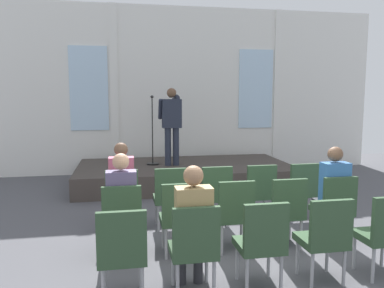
% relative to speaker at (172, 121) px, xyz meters
% --- Properties ---
extents(ground_plane, '(15.58, 15.58, 0.00)m').
position_rel_speaker_xyz_m(ground_plane, '(0.30, -4.46, -1.44)').
color(ground_plane, '#4C4C51').
extents(rear_partition, '(10.81, 0.14, 4.23)m').
position_rel_speaker_xyz_m(rear_partition, '(0.31, 1.53, 0.68)').
color(rear_partition, silver).
rests_on(rear_partition, ground).
extents(stage_platform, '(4.74, 2.38, 0.44)m').
position_rel_speaker_xyz_m(stage_platform, '(0.30, 0.04, -1.22)').
color(stage_platform, '#3F3833').
rests_on(stage_platform, ground).
extents(speaker, '(0.52, 0.69, 1.71)m').
position_rel_speaker_xyz_m(speaker, '(0.00, 0.00, 0.00)').
color(speaker, '#232838').
rests_on(speaker, stage_platform).
extents(mic_stand, '(0.28, 0.28, 1.55)m').
position_rel_speaker_xyz_m(mic_stand, '(-0.41, 0.17, -0.66)').
color(mic_stand, black).
rests_on(mic_stand, stage_platform).
extents(chair_r0_c0, '(0.46, 0.44, 0.94)m').
position_rel_speaker_xyz_m(chair_r0_c0, '(-1.10, -2.86, -0.90)').
color(chair_r0_c0, '#99999E').
rests_on(chair_r0_c0, ground).
extents(audience_r0_c0, '(0.36, 0.39, 1.31)m').
position_rel_speaker_xyz_m(audience_r0_c0, '(-1.10, -2.78, -0.71)').
color(audience_r0_c0, '#2D2D33').
rests_on(audience_r0_c0, ground).
extents(chair_r0_c1, '(0.46, 0.44, 0.94)m').
position_rel_speaker_xyz_m(chair_r0_c1, '(-0.40, -2.86, -0.90)').
color(chair_r0_c1, '#99999E').
rests_on(chair_r0_c1, ground).
extents(chair_r0_c2, '(0.46, 0.44, 0.94)m').
position_rel_speaker_xyz_m(chair_r0_c2, '(0.30, -2.86, -0.90)').
color(chair_r0_c2, '#99999E').
rests_on(chair_r0_c2, ground).
extents(chair_r0_c3, '(0.46, 0.44, 0.94)m').
position_rel_speaker_xyz_m(chair_r0_c3, '(0.99, -2.86, -0.90)').
color(chair_r0_c3, '#99999E').
rests_on(chair_r0_c3, ground).
extents(chair_r0_c4, '(0.46, 0.44, 0.94)m').
position_rel_speaker_xyz_m(chair_r0_c4, '(1.69, -2.86, -0.90)').
color(chair_r0_c4, '#99999E').
rests_on(chair_r0_c4, ground).
extents(chair_r1_c0, '(0.46, 0.44, 0.94)m').
position_rel_speaker_xyz_m(chair_r1_c0, '(-1.10, -3.85, -0.90)').
color(chair_r1_c0, '#99999E').
rests_on(chair_r1_c0, ground).
extents(audience_r1_c0, '(0.36, 0.39, 1.30)m').
position_rel_speaker_xyz_m(audience_r1_c0, '(-1.10, -3.77, -0.71)').
color(audience_r1_c0, '#2D2D33').
rests_on(audience_r1_c0, ground).
extents(chair_r1_c1, '(0.46, 0.44, 0.94)m').
position_rel_speaker_xyz_m(chair_r1_c1, '(-0.40, -3.85, -0.90)').
color(chair_r1_c1, '#99999E').
rests_on(chair_r1_c1, ground).
extents(chair_r1_c2, '(0.46, 0.44, 0.94)m').
position_rel_speaker_xyz_m(chair_r1_c2, '(0.30, -3.85, -0.90)').
color(chair_r1_c2, '#99999E').
rests_on(chair_r1_c2, ground).
extents(chair_r1_c3, '(0.46, 0.44, 0.94)m').
position_rel_speaker_xyz_m(chair_r1_c3, '(0.99, -3.85, -0.90)').
color(chair_r1_c3, '#99999E').
rests_on(chair_r1_c3, ground).
extents(chair_r1_c4, '(0.46, 0.44, 0.94)m').
position_rel_speaker_xyz_m(chair_r1_c4, '(1.69, -3.85, -0.90)').
color(chair_r1_c4, '#99999E').
rests_on(chair_r1_c4, ground).
extents(audience_r1_c4, '(0.36, 0.39, 1.32)m').
position_rel_speaker_xyz_m(audience_r1_c4, '(1.69, -3.77, -0.70)').
color(audience_r1_c4, '#2D2D33').
rests_on(audience_r1_c4, ground).
extents(chair_r2_c0, '(0.46, 0.44, 0.94)m').
position_rel_speaker_xyz_m(chair_r2_c0, '(-1.10, -4.84, -0.90)').
color(chair_r2_c0, '#99999E').
rests_on(chair_r2_c0, ground).
extents(chair_r2_c1, '(0.46, 0.44, 0.94)m').
position_rel_speaker_xyz_m(chair_r2_c1, '(-0.40, -4.84, -0.90)').
color(chair_r2_c1, '#99999E').
rests_on(chair_r2_c1, ground).
extents(audience_r2_c1, '(0.36, 0.39, 1.31)m').
position_rel_speaker_xyz_m(audience_r2_c1, '(-0.40, -4.75, -0.71)').
color(audience_r2_c1, '#2D2D33').
rests_on(audience_r2_c1, ground).
extents(chair_r2_c2, '(0.46, 0.44, 0.94)m').
position_rel_speaker_xyz_m(chair_r2_c2, '(0.30, -4.84, -0.90)').
color(chair_r2_c2, '#99999E').
rests_on(chair_r2_c2, ground).
extents(chair_r2_c3, '(0.46, 0.44, 0.94)m').
position_rel_speaker_xyz_m(chair_r2_c3, '(0.99, -4.84, -0.90)').
color(chair_r2_c3, '#99999E').
rests_on(chair_r2_c3, ground).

